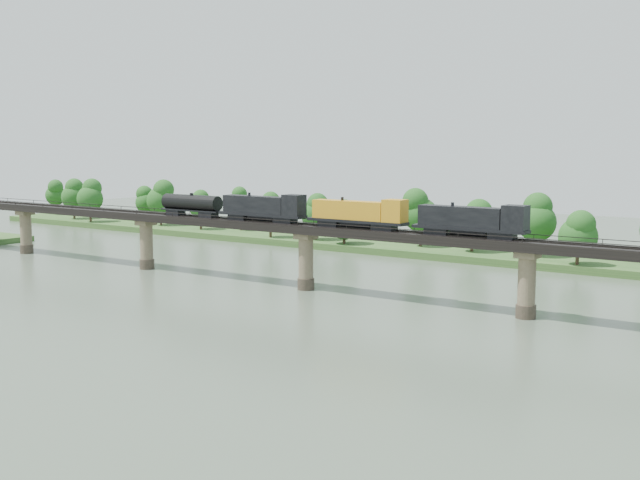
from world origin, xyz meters
The scene contains 6 objects.
ground centered at (0.00, 0.00, 0.00)m, with size 400.00×400.00×0.00m, color #3F4E3D.
far_bank centered at (0.00, 85.00, 0.80)m, with size 300.00×24.00×1.60m, color #2D5020.
bridge centered at (0.00, 30.00, 5.46)m, with size 236.00×30.00×11.50m.
bridge_superstructure centered at (0.00, 30.00, 11.79)m, with size 220.00×4.90×0.75m.
far_treeline centered at (-8.21, 80.52, 8.83)m, with size 289.06×17.54×13.60m.
freight_train centered at (3.87, 30.00, 13.94)m, with size 74.32×2.90×5.12m.
Camera 1 is at (81.12, -82.59, 26.09)m, focal length 45.00 mm.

